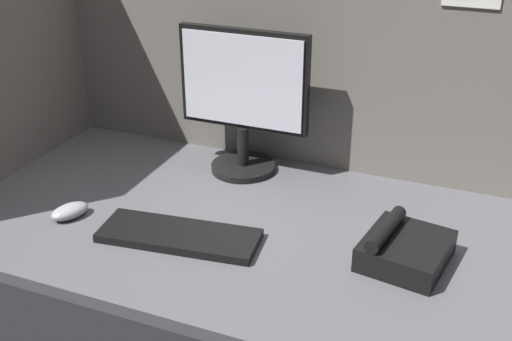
{
  "coord_description": "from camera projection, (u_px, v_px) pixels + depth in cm",
  "views": [
    {
      "loc": [
        37.14,
        -121.61,
        78.94
      ],
      "look_at": [
        -10.49,
        0.0,
        14.0
      ],
      "focal_mm": 44.11,
      "sensor_mm": 36.0,
      "label": 1
    }
  ],
  "objects": [
    {
      "name": "monitor",
      "position": [
        243.0,
        97.0,
        1.69
      ],
      "size": [
        36.22,
        18.0,
        39.88
      ],
      "color": "black",
      "rests_on": "ground_plane"
    },
    {
      "name": "cubicle_wall_back",
      "position": [
        355.0,
        34.0,
        1.63
      ],
      "size": [
        180.0,
        5.5,
        76.59
      ],
      "color": "slate",
      "rests_on": "ground_plane"
    },
    {
      "name": "desk_phone",
      "position": [
        404.0,
        249.0,
        1.36
      ],
      "size": [
        19.78,
        21.44,
        8.8
      ],
      "color": "black",
      "rests_on": "ground_plane"
    },
    {
      "name": "ground_plane",
      "position": [
        304.0,
        236.0,
        1.49
      ],
      "size": [
        180.0,
        80.0,
        3.0
      ],
      "primitive_type": "cube",
      "color": "#515156"
    },
    {
      "name": "keyboard",
      "position": [
        179.0,
        236.0,
        1.45
      ],
      "size": [
        38.3,
        17.4,
        2.0
      ],
      "primitive_type": "cube",
      "rotation": [
        0.0,
        0.0,
        0.12
      ],
      "color": "black",
      "rests_on": "ground_plane"
    },
    {
      "name": "mouse",
      "position": [
        70.0,
        211.0,
        1.53
      ],
      "size": [
        8.95,
        11.03,
        3.4
      ],
      "primitive_type": "ellipsoid",
      "rotation": [
        0.0,
        0.0,
        -0.41
      ],
      "color": "#99999E",
      "rests_on": "ground_plane"
    }
  ]
}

